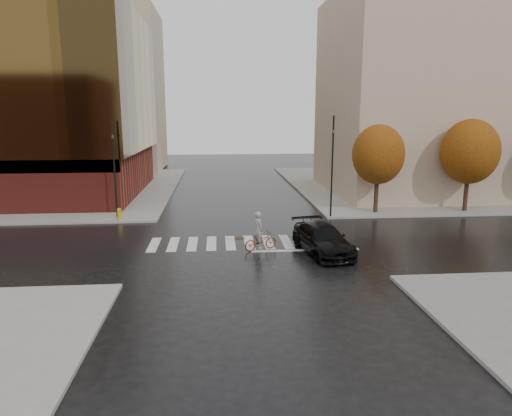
# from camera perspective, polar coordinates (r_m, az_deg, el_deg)

# --- Properties ---
(ground) EXTENTS (120.00, 120.00, 0.00)m
(ground) POSITION_cam_1_polar(r_m,az_deg,el_deg) (26.30, -0.78, -4.64)
(ground) COLOR black
(ground) RESTS_ON ground
(sidewalk_nw) EXTENTS (30.00, 30.00, 0.15)m
(sidewalk_nw) POSITION_cam_1_polar(r_m,az_deg,el_deg) (50.53, -27.21, 2.08)
(sidewalk_nw) COLOR gray
(sidewalk_nw) RESTS_ON ground
(sidewalk_ne) EXTENTS (30.00, 30.00, 0.15)m
(sidewalk_ne) POSITION_cam_1_polar(r_m,az_deg,el_deg) (52.02, 21.15, 2.83)
(sidewalk_ne) COLOR gray
(sidewalk_ne) RESTS_ON ground
(crosswalk) EXTENTS (12.00, 3.00, 0.01)m
(crosswalk) POSITION_cam_1_polar(r_m,az_deg,el_deg) (26.78, -0.86, -4.33)
(crosswalk) COLOR silver
(crosswalk) RESTS_ON ground
(building_ne_tan) EXTENTS (16.00, 16.00, 18.00)m
(building_ne_tan) POSITION_cam_1_polar(r_m,az_deg,el_deg) (46.21, 19.63, 13.23)
(building_ne_tan) COLOR tan
(building_ne_tan) RESTS_ON sidewalk_ne
(building_nw_far) EXTENTS (14.00, 12.00, 20.00)m
(building_nw_far) POSITION_cam_1_polar(r_m,az_deg,el_deg) (63.82, -18.31, 13.61)
(building_nw_far) COLOR tan
(building_nw_far) RESTS_ON sidewalk_nw
(tree_ne_a) EXTENTS (3.80, 3.80, 6.50)m
(tree_ne_a) POSITION_cam_1_polar(r_m,az_deg,el_deg) (34.77, 15.04, 6.46)
(tree_ne_a) COLOR black
(tree_ne_a) RESTS_ON sidewalk_ne
(tree_ne_b) EXTENTS (4.20, 4.20, 6.89)m
(tree_ne_b) POSITION_cam_1_polar(r_m,az_deg,el_deg) (37.72, 25.16, 6.38)
(tree_ne_b) COLOR black
(tree_ne_b) RESTS_ON sidewalk_ne
(sedan) EXTENTS (2.98, 5.53, 1.52)m
(sedan) POSITION_cam_1_polar(r_m,az_deg,el_deg) (24.94, 8.31, -3.86)
(sedan) COLOR black
(sedan) RESTS_ON ground
(cyclist) EXTENTS (2.02, 1.32, 2.17)m
(cyclist) POSITION_cam_1_polar(r_m,az_deg,el_deg) (25.18, 0.49, -3.63)
(cyclist) COLOR maroon
(cyclist) RESTS_ON ground
(traffic_light_nw) EXTENTS (0.20, 0.18, 6.75)m
(traffic_light_nw) POSITION_cam_1_polar(r_m,az_deg,el_deg) (33.65, -17.32, 5.27)
(traffic_light_nw) COLOR black
(traffic_light_nw) RESTS_ON sidewalk_nw
(traffic_light_ne) EXTENTS (0.19, 0.21, 7.13)m
(traffic_light_ne) POSITION_cam_1_polar(r_m,az_deg,el_deg) (32.66, 9.52, 5.91)
(traffic_light_ne) COLOR black
(traffic_light_ne) RESTS_ON sidewalk_ne
(fire_hydrant) EXTENTS (0.30, 0.30, 0.83)m
(fire_hydrant) POSITION_cam_1_polar(r_m,az_deg,el_deg) (33.10, -16.71, -0.63)
(fire_hydrant) COLOR #C0A20B
(fire_hydrant) RESTS_ON sidewalk_nw
(manhole) EXTENTS (0.76, 0.76, 0.01)m
(manhole) POSITION_cam_1_polar(r_m,az_deg,el_deg) (27.66, -2.06, -3.80)
(manhole) COLOR #442618
(manhole) RESTS_ON ground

